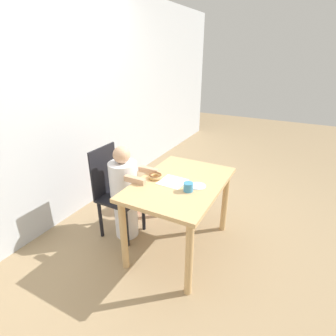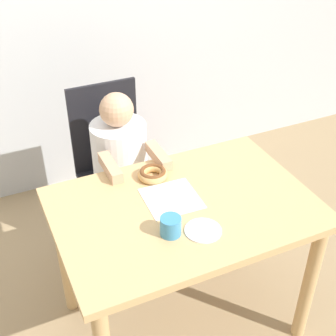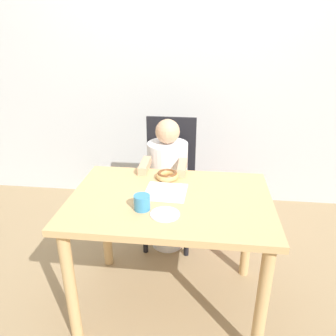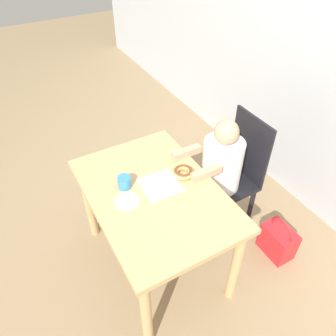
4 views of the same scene
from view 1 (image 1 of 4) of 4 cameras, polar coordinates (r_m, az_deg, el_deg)
ground_plane at (r=2.72m, az=2.36°, el=-16.54°), size 12.00×12.00×0.00m
wall_back at (r=2.97m, az=-22.62°, el=12.23°), size 8.00×0.05×2.50m
dining_table at (r=2.37m, az=2.60°, el=-5.45°), size 1.05×0.72×0.71m
chair at (r=2.70m, az=-11.42°, el=-5.25°), size 0.36×0.39×0.93m
child_figure at (r=2.63m, az=-9.38°, el=-5.64°), size 0.28×0.46×0.98m
donut at (r=2.37m, az=-2.75°, el=-1.78°), size 0.13×0.13×0.04m
napkin at (r=2.32m, az=1.00°, el=-2.97°), size 0.23×0.23×0.00m
handbag at (r=3.24m, az=-7.89°, el=-6.69°), size 0.24×0.16×0.34m
cup at (r=2.15m, az=4.43°, el=-4.15°), size 0.08×0.08×0.07m
plate at (r=2.25m, az=6.49°, el=-3.88°), size 0.14×0.14×0.01m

